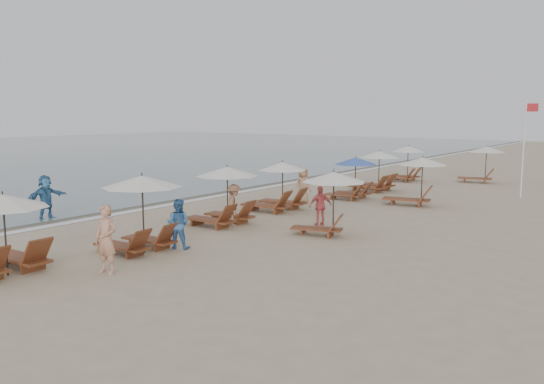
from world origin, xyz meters
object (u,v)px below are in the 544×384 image
Objects in this scene: beachgoer_mid_a at (178,224)px; beachgoer_far_b at (303,185)px; beachgoer_far_a at (320,206)px; waterline_walker at (46,197)px; inland_station_1 at (415,178)px; inland_station_0 at (328,194)px; lounger_station_3 at (277,189)px; beachgoer_near at (106,239)px; flag_pole_near at (525,144)px; lounger_station_0 at (0,235)px; beachgoer_mid_b at (234,205)px; lounger_station_5 at (374,172)px; lounger_station_1 at (139,211)px; lounger_station_4 at (352,178)px; lounger_station_2 at (223,196)px; inland_station_2 at (481,161)px; lounger_station_6 at (404,164)px.

beachgoer_far_b is at bearing -104.03° from beachgoer_mid_a.
waterline_walker is (-9.51, -5.48, 0.14)m from beachgoer_far_a.
inland_station_0 is at bearing -89.81° from inland_station_1.
inland_station_0 is at bearing -34.57° from lounger_station_3.
inland_station_1 is 15.50m from beachgoer_near.
flag_pole_near is (4.55, 11.92, 1.95)m from beachgoer_far_a.
beachgoer_far_b is at bearing 89.62° from lounger_station_0.
lounger_station_3 is (0.20, 12.13, -0.09)m from lounger_station_0.
flag_pole_near is (7.12, 13.93, 1.91)m from beachgoer_mid_b.
lounger_station_5 is 10.16m from beachgoer_far_a.
beachgoer_far_b is at bearing -34.83° from waterline_walker.
lounger_station_1 reaches higher than lounger_station_4.
inland_station_2 is (4.11, 19.26, 0.24)m from lounger_station_2.
lounger_station_1 is 10.70m from beachgoer_far_b.
inland_station_1 is at bearing 75.10° from lounger_station_0.
lounger_station_1 is at bearing 33.02° from beachgoer_mid_a.
lounger_station_3 is 0.55× the size of flag_pole_near.
waterline_walker is (-6.93, -3.46, 0.10)m from beachgoer_mid_b.
beachgoer_far_b is (-3.37, 3.92, 0.11)m from beachgoer_far_a.
beachgoer_mid_a is (1.55, -7.41, -0.16)m from lounger_station_3.
lounger_station_2 is at bearing -115.27° from inland_station_1.
lounger_station_6 reaches higher than beachgoer_far_b.
lounger_station_5 is 1.67× the size of beachgoer_mid_a.
lounger_station_5 reaches higher than beachgoer_far_a.
beachgoer_mid_a is (-2.80, -4.41, -0.68)m from inland_station_0.
lounger_station_1 is at bearing -152.76° from beachgoer_far_b.
lounger_station_5 is 11.74m from inland_station_0.
inland_station_0 is 13.74m from flag_pole_near.
inland_station_2 is at bearing 80.67° from lounger_station_0.
lounger_station_1 is 19.94m from flag_pole_near.
beachgoer_mid_b is (-3.63, -8.56, -0.49)m from inland_station_1.
lounger_station_5 is at bearing -26.05° from waterline_walker.
lounger_station_1 reaches higher than lounger_station_5.
inland_station_2 is 17.17m from beachgoer_far_a.
lounger_station_5 is 1.52× the size of beachgoer_far_b.
inland_station_0 is 1.43× the size of waterline_walker.
inland_station_1 is at bearing -64.13° from lounger_station_6.
inland_station_0 is (3.46, 5.41, 0.22)m from lounger_station_1.
beachgoer_near is (-2.34, -7.46, -0.55)m from inland_station_0.
lounger_station_1 is 1.42× the size of beachgoer_near.
waterline_walker reaches higher than beachgoer_far_a.
beachgoer_far_a is at bearing -78.49° from lounger_station_6.
flag_pole_near is (5.80, 20.70, 1.78)m from beachgoer_near.
lounger_station_2 is at bearing -64.33° from waterline_walker.
flag_pole_near reaches higher than lounger_station_2.
beachgoer_mid_a is at bearing 69.74° from lounger_station_0.
lounger_station_3 is at bearing -94.87° from lounger_station_5.
beachgoer_mid_b is at bearing 14.44° from lounger_station_2.
flag_pole_near reaches higher than beachgoer_far_b.
inland_station_2 is at bearing -26.75° from waterline_walker.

